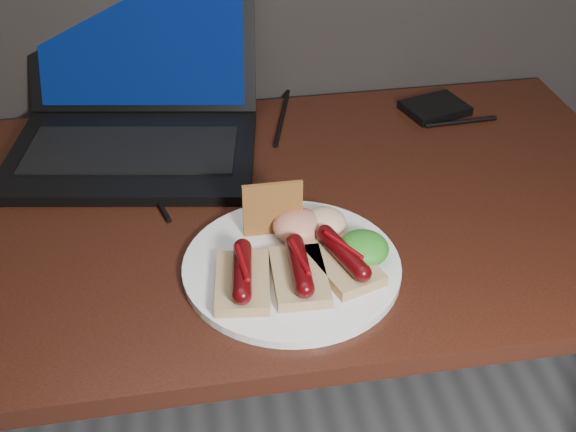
% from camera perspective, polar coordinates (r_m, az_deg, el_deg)
% --- Properties ---
extents(desk, '(1.40, 0.70, 0.75)m').
position_cam_1_polar(desk, '(1.17, -5.53, -2.94)').
color(desk, '#39160E').
rests_on(desk, ground).
extents(laptop, '(0.47, 0.43, 0.25)m').
position_cam_1_polar(laptop, '(1.29, -11.98, 7.75)').
color(laptop, black).
rests_on(laptop, desk).
extents(hard_drive, '(0.13, 0.11, 0.02)m').
position_cam_1_polar(hard_drive, '(1.41, 11.52, 8.37)').
color(hard_drive, black).
rests_on(hard_drive, desk).
extents(desk_cables, '(0.99, 0.40, 0.01)m').
position_cam_1_polar(desk_cables, '(1.24, -6.64, 4.72)').
color(desk_cables, black).
rests_on(desk_cables, desk).
extents(plate, '(0.33, 0.33, 0.01)m').
position_cam_1_polar(plate, '(0.99, 0.29, -3.99)').
color(plate, silver).
rests_on(plate, desk).
extents(bread_sausage_left, '(0.08, 0.12, 0.04)m').
position_cam_1_polar(bread_sausage_left, '(0.94, -3.62, -4.86)').
color(bread_sausage_left, tan).
rests_on(bread_sausage_left, plate).
extents(bread_sausage_center, '(0.07, 0.12, 0.04)m').
position_cam_1_polar(bread_sausage_center, '(0.95, 0.91, -4.41)').
color(bread_sausage_center, tan).
rests_on(bread_sausage_center, plate).
extents(bread_sausage_right, '(0.10, 0.13, 0.04)m').
position_cam_1_polar(bread_sausage_right, '(0.97, 4.34, -3.43)').
color(bread_sausage_right, tan).
rests_on(bread_sausage_right, plate).
extents(crispbread, '(0.08, 0.01, 0.08)m').
position_cam_1_polar(crispbread, '(1.02, -1.21, 0.58)').
color(crispbread, '#AC6D2F').
rests_on(crispbread, plate).
extents(salad_greens, '(0.07, 0.07, 0.04)m').
position_cam_1_polar(salad_greens, '(0.99, 5.98, -2.54)').
color(salad_greens, '#196213').
rests_on(salad_greens, plate).
extents(salsa_mound, '(0.07, 0.07, 0.04)m').
position_cam_1_polar(salsa_mound, '(1.02, 0.78, -0.76)').
color(salsa_mound, '#A71016').
rests_on(salsa_mound, plate).
extents(coleslaw_mound, '(0.06, 0.06, 0.04)m').
position_cam_1_polar(coleslaw_mound, '(1.03, 2.88, -0.51)').
color(coleslaw_mound, beige).
rests_on(coleslaw_mound, plate).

